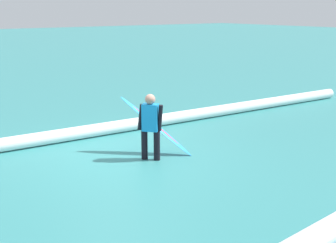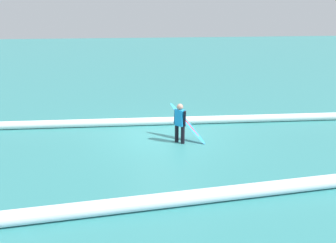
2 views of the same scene
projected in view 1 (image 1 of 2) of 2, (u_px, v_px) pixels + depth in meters
ground_plane at (119, 157)px, 9.59m from camera, size 129.25×129.25×0.00m
surfer at (150, 124)px, 9.27m from camera, size 0.37×0.51×1.46m
surfboard at (156, 126)px, 9.73m from camera, size 1.25×1.45×1.31m
wave_crest_foreground at (77, 133)px, 10.88m from camera, size 19.63×1.77×0.33m
wave_crest_midground at (335, 228)px, 6.15m from camera, size 14.39×1.17×0.37m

